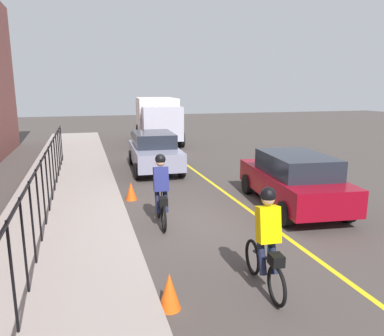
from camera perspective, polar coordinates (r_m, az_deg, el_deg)
ground_plane at (r=9.77m, az=1.34°, el=-8.18°), size 80.00×80.00×0.00m
lane_line_centre at (r=10.34m, az=9.89°, el=-7.18°), size 36.00×0.12×0.01m
sidewalk at (r=9.35m, az=-19.21°, el=-9.33°), size 40.00×3.20×0.15m
iron_fence at (r=10.01m, az=-21.70°, el=-1.15°), size 15.97×0.04×1.60m
cyclist_lead at (r=9.25m, az=-4.78°, el=-3.45°), size 1.71×0.38×1.83m
cyclist_follow at (r=6.41m, az=11.42°, el=-10.86°), size 1.71×0.38×1.83m
patrol_sedan at (r=11.10m, az=15.29°, el=-1.66°), size 4.57×2.32×1.58m
parked_sedan_rear at (r=15.69m, az=-5.81°, el=2.66°), size 4.48×2.10×1.58m
box_truck_background at (r=24.00m, az=-5.33°, el=7.69°), size 6.89×3.01×2.78m
traffic_cone_near at (r=6.10m, az=-3.48°, el=-18.33°), size 0.36×0.36×0.60m
traffic_cone_far at (r=11.65m, az=-9.34°, el=-3.52°), size 0.36×0.36×0.56m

